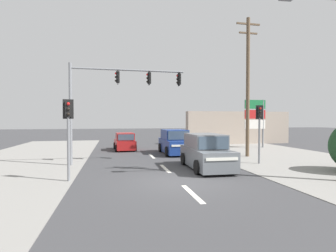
{
  "coord_description": "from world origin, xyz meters",
  "views": [
    {
      "loc": [
        -2.82,
        -11.03,
        2.68
      ],
      "look_at": [
        0.37,
        4.0,
        2.31
      ],
      "focal_mm": 28.0,
      "sensor_mm": 36.0,
      "label": 1
    }
  ],
  "objects_px": {
    "traffic_signal_mast": "(112,92)",
    "suv_kerbside_parked": "(175,142)",
    "pedestal_signal_left_kerb": "(68,126)",
    "pedestal_signal_right_kerb": "(259,124)",
    "hatchback_oncoming_near": "(125,142)",
    "suv_crossing_left": "(206,152)",
    "utility_pole_midground_right": "(248,84)",
    "shopping_plaza_sign": "(255,117)"
  },
  "relations": [
    {
      "from": "pedestal_signal_left_kerb",
      "to": "utility_pole_midground_right",
      "type": "bearing_deg",
      "value": 25.47
    },
    {
      "from": "suv_crossing_left",
      "to": "suv_kerbside_parked",
      "type": "bearing_deg",
      "value": 91.68
    },
    {
      "from": "pedestal_signal_right_kerb",
      "to": "suv_kerbside_parked",
      "type": "bearing_deg",
      "value": 123.97
    },
    {
      "from": "traffic_signal_mast",
      "to": "pedestal_signal_left_kerb",
      "type": "relative_size",
      "value": 1.94
    },
    {
      "from": "traffic_signal_mast",
      "to": "suv_kerbside_parked",
      "type": "bearing_deg",
      "value": 39.92
    },
    {
      "from": "traffic_signal_mast",
      "to": "pedestal_signal_right_kerb",
      "type": "bearing_deg",
      "value": -11.36
    },
    {
      "from": "hatchback_oncoming_near",
      "to": "suv_kerbside_parked",
      "type": "height_order",
      "value": "suv_kerbside_parked"
    },
    {
      "from": "pedestal_signal_left_kerb",
      "to": "suv_kerbside_parked",
      "type": "bearing_deg",
      "value": 50.92
    },
    {
      "from": "hatchback_oncoming_near",
      "to": "shopping_plaza_sign",
      "type": "bearing_deg",
      "value": -3.55
    },
    {
      "from": "suv_kerbside_parked",
      "to": "suv_crossing_left",
      "type": "bearing_deg",
      "value": -88.32
    },
    {
      "from": "pedestal_signal_right_kerb",
      "to": "shopping_plaza_sign",
      "type": "relative_size",
      "value": 0.77
    },
    {
      "from": "utility_pole_midground_right",
      "to": "pedestal_signal_left_kerb",
      "type": "distance_m",
      "value": 13.01
    },
    {
      "from": "hatchback_oncoming_near",
      "to": "suv_kerbside_parked",
      "type": "distance_m",
      "value": 4.99
    },
    {
      "from": "utility_pole_midground_right",
      "to": "shopping_plaza_sign",
      "type": "relative_size",
      "value": 2.18
    },
    {
      "from": "utility_pole_midground_right",
      "to": "hatchback_oncoming_near",
      "type": "height_order",
      "value": "utility_pole_midground_right"
    },
    {
      "from": "utility_pole_midground_right",
      "to": "pedestal_signal_right_kerb",
      "type": "xyz_separation_m",
      "value": [
        -0.88,
        -3.02,
        -2.84
      ]
    },
    {
      "from": "pedestal_signal_left_kerb",
      "to": "traffic_signal_mast",
      "type": "bearing_deg",
      "value": 66.12
    },
    {
      "from": "hatchback_oncoming_near",
      "to": "utility_pole_midground_right",
      "type": "bearing_deg",
      "value": -35.19
    },
    {
      "from": "pedestal_signal_right_kerb",
      "to": "hatchback_oncoming_near",
      "type": "xyz_separation_m",
      "value": [
        -7.67,
        9.06,
        -1.71
      ]
    },
    {
      "from": "utility_pole_midground_right",
      "to": "suv_kerbside_parked",
      "type": "relative_size",
      "value": 2.21
    },
    {
      "from": "pedestal_signal_right_kerb",
      "to": "shopping_plaza_sign",
      "type": "distance_m",
      "value": 9.48
    },
    {
      "from": "pedestal_signal_right_kerb",
      "to": "utility_pole_midground_right",
      "type": "bearing_deg",
      "value": 73.8
    },
    {
      "from": "shopping_plaza_sign",
      "to": "hatchback_oncoming_near",
      "type": "relative_size",
      "value": 1.24
    },
    {
      "from": "hatchback_oncoming_near",
      "to": "suv_crossing_left",
      "type": "bearing_deg",
      "value": -68.01
    },
    {
      "from": "suv_crossing_left",
      "to": "suv_kerbside_parked",
      "type": "height_order",
      "value": "same"
    },
    {
      "from": "shopping_plaza_sign",
      "to": "hatchback_oncoming_near",
      "type": "height_order",
      "value": "shopping_plaza_sign"
    },
    {
      "from": "suv_crossing_left",
      "to": "suv_kerbside_parked",
      "type": "xyz_separation_m",
      "value": [
        -0.19,
        6.56,
        0.0
      ]
    },
    {
      "from": "pedestal_signal_left_kerb",
      "to": "suv_kerbside_parked",
      "type": "distance_m",
      "value": 10.71
    },
    {
      "from": "pedestal_signal_left_kerb",
      "to": "suv_crossing_left",
      "type": "bearing_deg",
      "value": 13.66
    },
    {
      "from": "traffic_signal_mast",
      "to": "shopping_plaza_sign",
      "type": "height_order",
      "value": "traffic_signal_mast"
    },
    {
      "from": "suv_crossing_left",
      "to": "hatchback_oncoming_near",
      "type": "height_order",
      "value": "suv_crossing_left"
    },
    {
      "from": "traffic_signal_mast",
      "to": "pedestal_signal_right_kerb",
      "type": "distance_m",
      "value": 9.11
    },
    {
      "from": "traffic_signal_mast",
      "to": "suv_kerbside_parked",
      "type": "xyz_separation_m",
      "value": [
        4.83,
        4.04,
        -3.47
      ]
    },
    {
      "from": "suv_crossing_left",
      "to": "hatchback_oncoming_near",
      "type": "xyz_separation_m",
      "value": [
        -3.97,
        9.82,
        -0.18
      ]
    },
    {
      "from": "pedestal_signal_right_kerb",
      "to": "pedestal_signal_left_kerb",
      "type": "distance_m",
      "value": 10.86
    },
    {
      "from": "utility_pole_midground_right",
      "to": "pedestal_signal_right_kerb",
      "type": "bearing_deg",
      "value": -106.2
    },
    {
      "from": "pedestal_signal_left_kerb",
      "to": "shopping_plaza_sign",
      "type": "relative_size",
      "value": 0.77
    },
    {
      "from": "pedestal_signal_left_kerb",
      "to": "shopping_plaza_sign",
      "type": "distance_m",
      "value": 18.57
    },
    {
      "from": "suv_crossing_left",
      "to": "utility_pole_midground_right",
      "type": "bearing_deg",
      "value": 39.55
    },
    {
      "from": "shopping_plaza_sign",
      "to": "hatchback_oncoming_near",
      "type": "xyz_separation_m",
      "value": [
        -12.23,
        0.76,
        -2.28
      ]
    },
    {
      "from": "pedestal_signal_left_kerb",
      "to": "suv_crossing_left",
      "type": "height_order",
      "value": "pedestal_signal_left_kerb"
    },
    {
      "from": "shopping_plaza_sign",
      "to": "pedestal_signal_left_kerb",
      "type": "bearing_deg",
      "value": -144.68
    }
  ]
}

